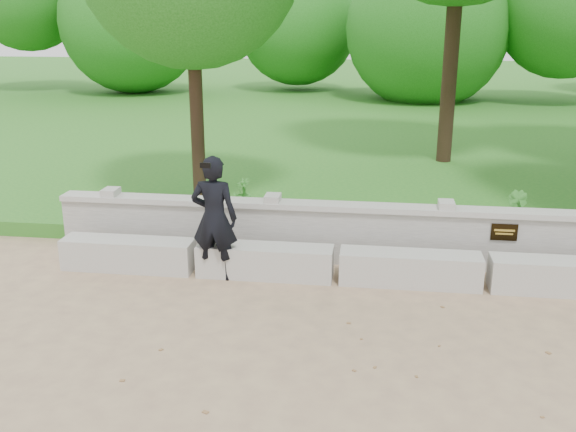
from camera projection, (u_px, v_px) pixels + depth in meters
The scene contains 8 objects.
ground at pixel (511, 359), 6.85m from camera, with size 80.00×80.00×0.00m, color tan.
lawn at pixel (426, 129), 20.05m from camera, with size 40.00×22.00×0.25m, color #236820.
concrete_bench at pixel (486, 272), 8.58m from camera, with size 11.90×0.45×0.45m.
parapet_wall at pixel (480, 238), 9.17m from camera, with size 12.50×0.35×0.90m.
man_main at pixel (214, 218), 8.73m from camera, with size 0.65×0.58×1.74m.
shrub_a at pixel (237, 208), 10.49m from camera, with size 0.27×0.18×0.51m, color #38822C.
shrub_b at pixel (518, 212), 10.03m from camera, with size 0.36×0.29×0.65m, color #38822C.
shrub_d at pixel (243, 192), 11.40m from camera, with size 0.29×0.26×0.51m, color #38822C.
Camera 1 is at (-1.52, -6.35, 3.50)m, focal length 40.00 mm.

